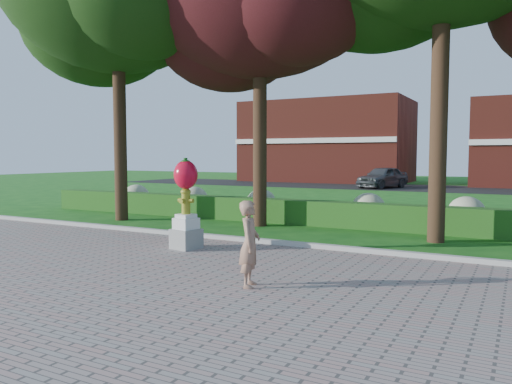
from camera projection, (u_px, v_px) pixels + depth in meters
ground at (208, 270)px, 9.93m from camera, size 100.00×100.00×0.00m
walkway at (35, 330)px, 6.42m from camera, size 40.00×14.00×0.04m
curb at (274, 243)px, 12.56m from camera, size 40.00×0.18×0.15m
lawn_hedge at (329, 214)px, 16.05m from camera, size 24.00×0.70×0.80m
hydrangea_row at (356, 207)px, 16.65m from camera, size 20.10×1.10×0.99m
street at (433, 188)px, 34.53m from camera, size 50.00×8.00×0.02m
building_left at (327, 142)px, 44.27m from camera, size 14.00×8.00×7.00m
hydrant_sculpture at (186, 201)px, 11.89m from camera, size 0.70×0.70×2.18m
woman at (250, 244)px, 8.45m from camera, size 0.51×0.62×1.48m
parked_car at (382, 177)px, 34.77m from camera, size 3.10×4.78×1.51m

